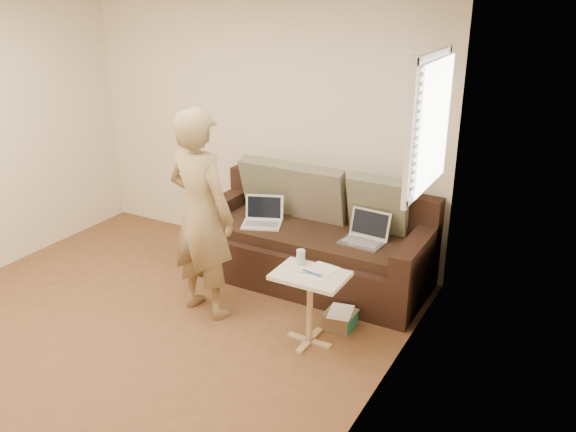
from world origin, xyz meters
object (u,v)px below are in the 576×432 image
object	(u,v)px
sofa	(312,239)
drinking_glass	(301,257)
side_table	(310,308)
person	(201,214)
laptop_white	(262,226)
striped_box	(340,320)
laptop_silver	(362,243)

from	to	relation	value
sofa	drinking_glass	size ratio (longest dim) A/B	18.33
side_table	sofa	bearing A→B (deg)	116.01
sofa	person	bearing A→B (deg)	-120.07
laptop_white	striped_box	xyz separation A→B (m)	(1.06, -0.51, -0.44)
laptop_silver	side_table	xyz separation A→B (m)	(-0.06, -0.90, -0.21)
laptop_white	side_table	world-z (taller)	laptop_white
sofa	laptop_white	bearing A→B (deg)	-163.18
sofa	drinking_glass	world-z (taller)	sofa
laptop_white	person	xyz separation A→B (m)	(-0.09, -0.81, 0.38)
person	drinking_glass	xyz separation A→B (m)	(0.88, 0.10, -0.23)
sofa	laptop_white	distance (m)	0.49
sofa	laptop_silver	distance (m)	0.54
side_table	striped_box	world-z (taller)	side_table
sofa	side_table	distance (m)	1.08
laptop_white	striped_box	size ratio (longest dim) A/B	1.51
side_table	drinking_glass	distance (m)	0.41
laptop_silver	striped_box	xyz separation A→B (m)	(0.07, -0.59, -0.44)
sofa	striped_box	world-z (taller)	sofa
laptop_white	side_table	distance (m)	1.26
drinking_glass	laptop_white	bearing A→B (deg)	138.06
laptop_white	side_table	bearing A→B (deg)	-63.19
person	laptop_silver	bearing A→B (deg)	-132.59
laptop_silver	drinking_glass	world-z (taller)	drinking_glass
laptop_silver	laptop_white	world-z (taller)	laptop_white
sofa	side_table	bearing A→B (deg)	-63.99
sofa	laptop_white	xyz separation A→B (m)	(-0.46, -0.14, 0.10)
person	striped_box	bearing A→B (deg)	-157.55
laptop_white	drinking_glass	bearing A→B (deg)	-63.72
laptop_silver	side_table	distance (m)	0.93
laptop_silver	person	world-z (taller)	person
laptop_white	striped_box	world-z (taller)	laptop_white
sofa	laptop_silver	world-z (taller)	sofa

